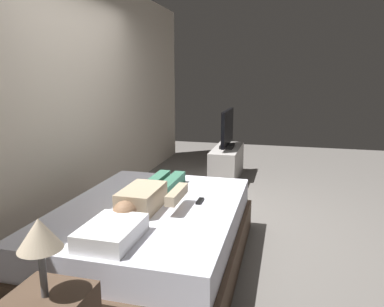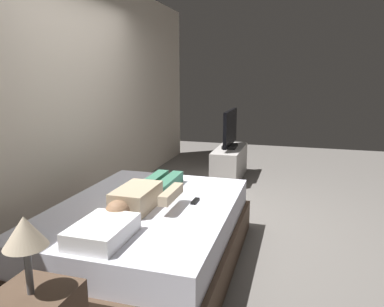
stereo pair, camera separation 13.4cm
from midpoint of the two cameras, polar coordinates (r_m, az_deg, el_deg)
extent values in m
plane|color=slate|center=(3.99, 2.38, -11.72)|extent=(10.00, 10.00, 0.00)
cube|color=beige|center=(4.58, -14.45, 9.12)|extent=(6.40, 0.10, 2.80)
cube|color=brown|center=(3.29, -5.93, -14.34)|extent=(2.05, 1.52, 0.30)
cube|color=white|center=(3.18, -6.04, -9.98)|extent=(1.97, 1.44, 0.24)
cube|color=white|center=(2.52, -12.30, -11.81)|extent=(0.48, 0.34, 0.12)
cube|color=tan|center=(3.03, -7.40, -6.89)|extent=(0.48, 0.28, 0.18)
sphere|color=#936B4C|center=(2.75, -10.18, -9.01)|extent=(0.18, 0.18, 0.18)
cube|color=#387056|center=(3.49, -2.62, -4.82)|extent=(0.60, 0.11, 0.11)
cube|color=#387056|center=(3.54, -5.08, -4.59)|extent=(0.60, 0.11, 0.11)
cube|color=tan|center=(2.97, -1.97, -6.35)|extent=(0.40, 0.08, 0.08)
cube|color=black|center=(3.17, 1.72, -7.44)|extent=(0.15, 0.04, 0.02)
cube|color=#B7B2AD|center=(5.78, 6.53, -1.55)|extent=(1.10, 0.40, 0.50)
cube|color=black|center=(5.72, 6.60, 1.13)|extent=(0.32, 0.20, 0.05)
cube|color=black|center=(5.68, 6.67, 4.05)|extent=(0.88, 0.05, 0.54)
cylinder|color=#59595B|center=(2.06, -22.45, -16.04)|extent=(0.04, 0.04, 0.30)
cone|color=beige|center=(1.99, -22.90, -11.18)|extent=(0.22, 0.22, 0.16)
camera|label=1|loc=(0.07, -89.12, 0.19)|focal=34.15mm
camera|label=2|loc=(0.07, 90.88, -0.19)|focal=34.15mm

